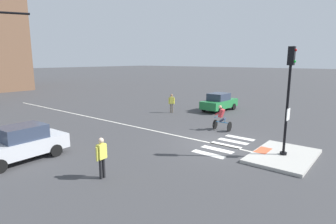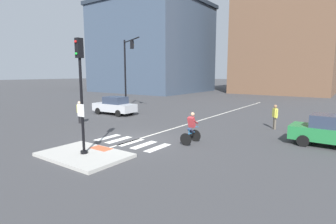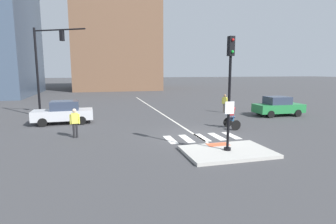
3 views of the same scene
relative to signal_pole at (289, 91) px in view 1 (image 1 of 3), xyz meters
name	(u,v)px [view 1 (image 1 of 3)]	position (x,y,z in m)	size (l,w,h in m)	color
ground_plane	(218,144)	(0.00, 3.51, -3.21)	(300.00, 300.00, 0.00)	#3D3D3F
traffic_island	(283,156)	(0.00, 0.01, -3.13)	(3.99, 2.66, 0.15)	#B2AFA8
tactile_pad_front	(263,150)	(0.00, 0.99, -3.05)	(1.10, 0.60, 0.01)	#DB5B38
signal_pole	(289,91)	(0.00, 0.00, 0.00)	(0.44, 0.38, 5.09)	black
crosswalk_stripe_a	(208,154)	(-1.86, 3.07, -3.20)	(0.44, 1.80, 0.01)	silver
crosswalk_stripe_b	(217,149)	(-0.93, 3.07, -3.20)	(0.44, 1.80, 0.01)	silver
crosswalk_stripe_c	(226,145)	(0.00, 3.07, -3.20)	(0.44, 1.80, 0.01)	silver
crosswalk_stripe_d	(233,141)	(0.93, 3.07, -3.20)	(0.44, 1.80, 0.01)	silver
crosswalk_stripe_e	(240,138)	(1.86, 3.07, -3.20)	(0.44, 1.80, 0.01)	silver
lane_centre_line	(104,120)	(-0.16, 13.51, -3.20)	(0.14, 28.00, 0.01)	silver
car_silver_cross_left	(21,143)	(-8.06, 9.50, -2.40)	(4.15, 1.95, 1.64)	silver
car_green_cross_right	(219,102)	(9.08, 8.40, -2.40)	(4.14, 1.93, 1.64)	#237A3D
cyclist	(222,117)	(2.79, 4.82, -2.34)	(0.69, 1.11, 1.68)	black
pedestrian_at_curb_left	(102,155)	(-6.96, 4.91, -2.23)	(0.55, 0.25, 1.67)	black
pedestrian_waiting_far_side	(172,102)	(5.54, 11.20, -2.23)	(0.40, 0.44, 1.67)	#6B6051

